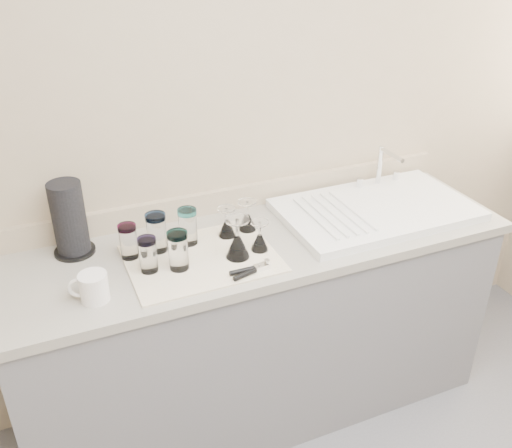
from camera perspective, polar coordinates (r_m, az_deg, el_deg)
name	(u,v)px	position (r m, az deg, el deg)	size (l,w,h in m)	color
counter_unit	(259,327)	(2.53, 0.28, -10.25)	(2.06, 0.62, 0.90)	slate
sink_unit	(376,209)	(2.51, 11.91, 1.49)	(0.82, 0.50, 0.22)	white
dish_towel	(202,258)	(2.15, -5.46, -3.45)	(0.55, 0.42, 0.01)	white
tumbler_teal	(128,241)	(2.16, -12.64, -1.68)	(0.07, 0.07, 0.14)	white
tumbler_cyan	(157,232)	(2.18, -9.91, -0.82)	(0.08, 0.08, 0.15)	white
tumbler_purple	(188,226)	(2.21, -6.83, -0.22)	(0.07, 0.07, 0.15)	white
tumbler_magenta	(148,254)	(2.07, -10.75, -3.01)	(0.07, 0.07, 0.13)	white
tumbler_blue	(178,250)	(2.06, -7.78, -2.61)	(0.07, 0.07, 0.15)	white
goblet_back_left	(227,226)	(2.26, -2.93, -0.24)	(0.07, 0.07, 0.12)	white
goblet_back_right	(247,220)	(2.31, -0.88, 0.41)	(0.07, 0.07, 0.13)	white
goblet_front_left	(238,244)	(2.12, -1.86, -2.01)	(0.09, 0.09, 0.16)	white
goblet_front_right	(260,240)	(2.17, 0.37, -1.62)	(0.07, 0.07, 0.12)	white
can_opener	(251,270)	(2.05, -0.53, -4.65)	(0.15, 0.06, 0.02)	silver
white_mug	(93,287)	(1.99, -16.00, -6.10)	(0.15, 0.12, 0.10)	silver
paper_towel_roll	(69,220)	(2.23, -18.16, 0.41)	(0.15, 0.15, 0.29)	black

